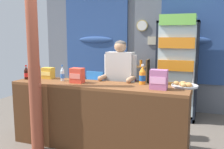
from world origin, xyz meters
TOP-DOWN VIEW (x-y plane):
  - ground_plane at (0.00, 1.08)m, footprint 7.02×7.02m
  - back_wall_curtained at (0.00, 2.75)m, footprint 4.76×0.22m
  - stall_counter at (0.06, 0.25)m, footprint 2.60×0.57m
  - timber_post at (-0.72, -0.05)m, footprint 0.19×0.17m
  - drink_fridge at (0.98, 2.16)m, footprint 0.77×0.67m
  - bottle_shelf_rack at (0.11, 2.46)m, footprint 0.48×0.28m
  - plastic_lawn_chair at (-0.80, 2.00)m, footprint 0.47×0.47m
  - shopkeeper at (0.24, 0.85)m, footprint 0.54×0.42m
  - soda_bottle_orange_soda at (0.67, 0.57)m, footprint 0.09×0.09m
  - soda_bottle_cola at (-1.15, 0.31)m, footprint 0.07×0.07m
  - soda_bottle_water at (-0.54, 0.39)m, footprint 0.06×0.06m
  - snack_box_wafer at (0.95, 0.30)m, footprint 0.22×0.14m
  - snack_box_crackers at (-0.25, 0.33)m, footprint 0.19×0.14m
  - snack_box_choco_powder at (-0.87, 0.50)m, footprint 0.18×0.14m
  - pastry_tray at (1.26, 0.57)m, footprint 0.36×0.36m

SIDE VIEW (x-z plane):
  - ground_plane at x=0.00m, z-range 0.00..0.00m
  - plastic_lawn_chair at x=-0.80m, z-range 0.06..0.92m
  - stall_counter at x=0.06m, z-range 0.10..1.07m
  - bottle_shelf_rack at x=0.11m, z-range 0.02..1.16m
  - pastry_tray at x=1.26m, z-range 0.95..1.02m
  - shopkeeper at x=0.24m, z-range 0.21..1.78m
  - snack_box_choco_powder at x=-0.87m, z-range 0.96..1.14m
  - soda_bottle_cola at x=-1.15m, z-range 0.95..1.18m
  - soda_bottle_water at x=-0.54m, z-range 0.95..1.19m
  - snack_box_crackers at x=-0.25m, z-range 0.96..1.18m
  - soda_bottle_orange_soda at x=0.67m, z-range 0.94..1.23m
  - snack_box_wafer at x=0.95m, z-range 0.96..1.22m
  - drink_fridge at x=0.98m, z-range 0.10..2.14m
  - timber_post at x=-0.72m, z-range -0.05..2.42m
  - back_wall_curtained at x=0.00m, z-range 0.05..2.71m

